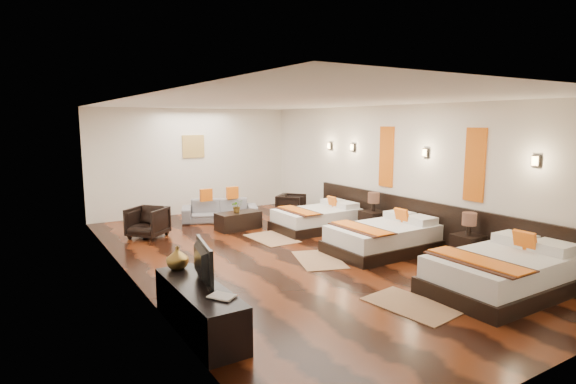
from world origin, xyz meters
TOP-DOWN VIEW (x-y plane):
  - floor at (0.00, 0.00)m, footprint 5.50×9.50m
  - ceiling at (0.00, 0.00)m, footprint 5.50×9.50m
  - back_wall at (0.00, 4.75)m, footprint 5.50×0.01m
  - left_wall at (-2.75, 0.00)m, footprint 0.01×9.50m
  - right_wall at (2.75, 0.00)m, footprint 0.01×9.50m
  - headboard_panel at (2.71, -0.80)m, footprint 0.08×6.60m
  - bed_near at (1.70, -3.22)m, footprint 2.22×1.40m
  - bed_mid at (1.70, -0.77)m, footprint 2.08×1.30m
  - bed_far at (1.69, 1.39)m, footprint 1.93×1.21m
  - nightstand_a at (2.44, -2.06)m, footprint 0.45×0.45m
  - nightstand_b at (2.44, 0.35)m, footprint 0.47×0.47m
  - jute_mat_near at (0.19, -2.89)m, footprint 0.90×1.29m
  - jute_mat_mid at (0.34, -0.56)m, footprint 1.11×1.38m
  - jute_mat_far at (0.37, 1.20)m, footprint 0.78×1.22m
  - tv_console at (-2.50, -2.07)m, footprint 0.50×1.80m
  - tv at (-2.45, -1.94)m, footprint 0.26×0.84m
  - book at (-2.50, -2.61)m, footprint 0.33×0.35m
  - figurine at (-2.50, -1.34)m, footprint 0.31×0.31m
  - sofa at (0.15, 3.40)m, footprint 1.97×1.33m
  - armchair_left at (-1.82, 2.70)m, footprint 1.01×1.01m
  - armchair_right at (1.90, 2.84)m, footprint 0.92×0.92m
  - coffee_table at (0.15, 2.35)m, footprint 1.04×0.59m
  - table_plant at (0.12, 2.35)m, footprint 0.31×0.28m
  - orange_panel_a at (2.73, -1.90)m, footprint 0.04×0.40m
  - orange_panel_b at (2.73, 0.30)m, footprint 0.04×0.40m
  - sconce_near at (2.70, -3.00)m, footprint 0.07×0.12m
  - sconce_mid at (2.70, -0.80)m, footprint 0.07×0.12m
  - sconce_far at (2.70, 1.40)m, footprint 0.07×0.12m
  - sconce_lounge at (2.70, 2.30)m, footprint 0.07×0.12m
  - gold_artwork at (0.00, 4.73)m, footprint 0.60×0.04m

SIDE VIEW (x-z plane):
  - floor at x=0.00m, z-range -0.01..0.01m
  - jute_mat_near at x=0.19m, z-range 0.00..0.01m
  - jute_mat_mid at x=0.34m, z-range 0.00..0.01m
  - jute_mat_far at x=0.37m, z-range 0.00..0.01m
  - coffee_table at x=0.15m, z-range 0.00..0.40m
  - bed_far at x=1.69m, z-range -0.12..0.62m
  - sofa at x=0.15m, z-range 0.00..0.54m
  - bed_mid at x=1.70m, z-range -0.12..0.67m
  - tv_console at x=-2.50m, z-range 0.00..0.55m
  - bed_near at x=1.70m, z-range -0.13..0.71m
  - armchair_right at x=1.90m, z-range 0.00..0.60m
  - nightstand_a at x=2.44m, z-range -0.13..0.76m
  - nightstand_b at x=2.44m, z-range -0.14..0.79m
  - armchair_left at x=-1.82m, z-range 0.00..0.66m
  - headboard_panel at x=2.71m, z-range 0.00..0.90m
  - table_plant at x=0.12m, z-range 0.40..0.69m
  - book at x=-2.50m, z-range 0.55..0.58m
  - figurine at x=-2.50m, z-range 0.55..0.85m
  - tv at x=-2.45m, z-range 0.55..1.03m
  - back_wall at x=0.00m, z-range 0.00..2.80m
  - left_wall at x=-2.75m, z-range 0.00..2.80m
  - right_wall at x=2.75m, z-range 0.00..2.80m
  - orange_panel_a at x=2.73m, z-range 1.05..2.35m
  - orange_panel_b at x=2.73m, z-range 1.05..2.35m
  - gold_artwork at x=0.00m, z-range 1.50..2.10m
  - sconce_near at x=2.70m, z-range 1.76..1.94m
  - sconce_mid at x=2.70m, z-range 1.76..1.94m
  - sconce_far at x=2.70m, z-range 1.76..1.94m
  - sconce_lounge at x=2.70m, z-range 1.76..1.94m
  - ceiling at x=0.00m, z-range 2.79..2.80m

